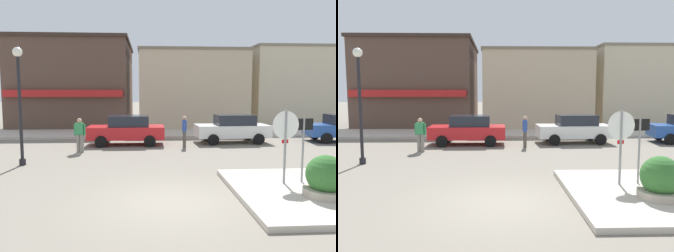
# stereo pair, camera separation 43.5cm
# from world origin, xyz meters

# --- Properties ---
(ground_plane) EXTENTS (160.00, 160.00, 0.00)m
(ground_plane) POSITION_xyz_m (0.00, 0.00, 0.00)
(ground_plane) COLOR gray
(kerb_far) EXTENTS (80.00, 4.00, 0.15)m
(kerb_far) POSITION_xyz_m (0.00, 13.43, 0.07)
(kerb_far) COLOR beige
(kerb_far) RESTS_ON ground
(stop_sign) EXTENTS (0.82, 0.11, 2.30)m
(stop_sign) POSITION_xyz_m (3.40, 1.06, 1.52)
(stop_sign) COLOR gray
(stop_sign) RESTS_ON ground
(one_way_sign) EXTENTS (0.60, 0.08, 2.10)m
(one_way_sign) POSITION_xyz_m (3.98, 1.15, 1.33)
(one_way_sign) COLOR gray
(one_way_sign) RESTS_ON ground
(planter) EXTENTS (1.10, 1.10, 1.23)m
(planter) POSITION_xyz_m (3.96, -0.20, 0.56)
(planter) COLOR #ADA38E
(planter) RESTS_ON ground
(lamp_post) EXTENTS (0.36, 0.36, 4.54)m
(lamp_post) POSITION_xyz_m (-5.45, 4.63, 2.96)
(lamp_post) COLOR black
(lamp_post) RESTS_ON ground
(parked_car_nearest) EXTENTS (4.00, 1.89, 1.56)m
(parked_car_nearest) POSITION_xyz_m (-1.70, 9.28, 0.81)
(parked_car_nearest) COLOR red
(parked_car_nearest) RESTS_ON ground
(parked_car_second) EXTENTS (4.07, 2.00, 1.56)m
(parked_car_second) POSITION_xyz_m (4.10, 9.65, 0.81)
(parked_car_second) COLOR white
(parked_car_second) RESTS_ON ground
(pedestrian_crossing_near) EXTENTS (0.56, 0.27, 1.61)m
(pedestrian_crossing_near) POSITION_xyz_m (-3.75, 7.13, 0.87)
(pedestrian_crossing_near) COLOR gray
(pedestrian_crossing_near) RESTS_ON ground
(pedestrian_crossing_far) EXTENTS (0.27, 0.56, 1.61)m
(pedestrian_crossing_far) POSITION_xyz_m (1.26, 8.27, 0.87)
(pedestrian_crossing_far) COLOR #4C473D
(pedestrian_crossing_far) RESTS_ON ground
(building_corner_shop) EXTENTS (8.91, 10.46, 6.88)m
(building_corner_shop) POSITION_xyz_m (-6.44, 20.40, 3.45)
(building_corner_shop) COLOR brown
(building_corner_shop) RESTS_ON ground
(building_storefront_left_near) EXTENTS (8.24, 6.07, 5.97)m
(building_storefront_left_near) POSITION_xyz_m (2.86, 18.09, 2.99)
(building_storefront_left_near) COLOR tan
(building_storefront_left_near) RESTS_ON ground
(building_storefront_left_mid) EXTENTS (8.53, 5.71, 6.41)m
(building_storefront_left_mid) POSITION_xyz_m (11.98, 18.95, 3.21)
(building_storefront_left_mid) COLOR beige
(building_storefront_left_mid) RESTS_ON ground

